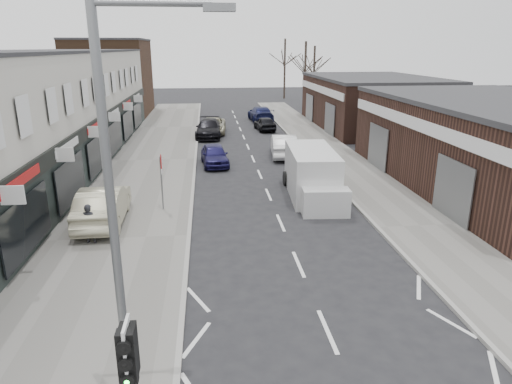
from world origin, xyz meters
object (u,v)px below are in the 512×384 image
object	(u,v)px
white_van	(312,175)
parked_car_left_a	(215,155)
sedan_on_pavement	(103,205)
warning_sign	(161,166)
parked_car_right_b	(265,124)
parked_car_left_c	(212,126)
parked_car_right_c	(261,114)
parked_car_left_b	(209,128)
street_lamp	(122,212)
pedestrian	(89,224)
parked_car_right_a	(284,146)
traffic_light	(130,367)

from	to	relation	value
white_van	parked_car_left_a	size ratio (longest dim) A/B	1.58
sedan_on_pavement	warning_sign	bearing A→B (deg)	-150.42
parked_car_left_a	parked_car_right_b	xyz separation A→B (m)	(4.84, 12.48, -0.04)
parked_car_left_a	parked_car_left_c	world-z (taller)	parked_car_left_c
white_van	parked_car_right_c	world-z (taller)	white_van
parked_car_left_b	parked_car_left_a	bearing A→B (deg)	-85.39
white_van	parked_car_right_c	xyz separation A→B (m)	(0.31, 25.14, -0.38)
warning_sign	parked_car_left_b	size ratio (longest dim) A/B	0.53
street_lamp	parked_car_right_b	size ratio (longest dim) A/B	2.14
parked_car_left_a	parked_car_left_c	size ratio (longest dim) A/B	0.81
parked_car_left_c	pedestrian	bearing A→B (deg)	-98.66
warning_sign	parked_car_left_c	distance (m)	20.29
parked_car_right_c	white_van	bearing A→B (deg)	85.84
sedan_on_pavement	pedestrian	world-z (taller)	sedan_on_pavement
pedestrian	parked_car_right_c	world-z (taller)	pedestrian
white_van	parked_car_right_a	size ratio (longest dim) A/B	1.34
street_lamp	parked_car_right_b	world-z (taller)	street_lamp
parked_car_left_a	parked_car_right_a	size ratio (longest dim) A/B	0.85
parked_car_right_b	parked_car_right_c	xyz separation A→B (m)	(0.26, 5.62, 0.12)
warning_sign	parked_car_right_b	bearing A→B (deg)	70.72
pedestrian	parked_car_right_a	world-z (taller)	pedestrian
pedestrian	parked_car_right_b	distance (m)	26.49
warning_sign	parked_car_right_b	size ratio (longest dim) A/B	0.72
warning_sign	parked_car_left_b	distance (m)	18.47
parked_car_left_a	parked_car_right_a	xyz separation A→B (m)	(4.84, 1.95, 0.10)
white_van	sedan_on_pavement	size ratio (longest dim) A/B	1.29
pedestrian	sedan_on_pavement	bearing A→B (deg)	-81.66
traffic_light	parked_car_left_b	size ratio (longest dim) A/B	0.60
white_van	pedestrian	world-z (taller)	white_van
sedan_on_pavement	pedestrian	bearing A→B (deg)	86.22
warning_sign	parked_car_left_a	distance (m)	9.05
street_lamp	white_van	distance (m)	16.17
warning_sign	parked_car_left_c	xyz separation A→B (m)	(2.57, 20.07, -1.52)
white_van	parked_car_right_a	bearing A→B (deg)	93.46
parked_car_right_a	parked_car_right_b	distance (m)	10.53
parked_car_right_a	parked_car_right_c	xyz separation A→B (m)	(0.26, 16.14, -0.02)
street_lamp	parked_car_left_a	size ratio (longest dim) A/B	2.01
parked_car_left_c	parked_car_right_c	size ratio (longest dim) A/B	0.94
parked_car_left_a	parked_car_right_a	bearing A→B (deg)	17.19
parked_car_right_a	parked_car_right_c	bearing A→B (deg)	-85.32
street_lamp	parked_car_left_b	xyz separation A→B (m)	(1.58, 31.08, -3.88)
parked_car_left_c	parked_car_right_a	world-z (taller)	parked_car_right_a
traffic_light	street_lamp	distance (m)	2.52
pedestrian	parked_car_right_c	xyz separation A→B (m)	(10.09, 30.21, -0.15)
parked_car_right_b	parked_car_right_c	bearing A→B (deg)	-98.46
warning_sign	pedestrian	distance (m)	4.52
sedan_on_pavement	parked_car_right_b	bearing A→B (deg)	-115.18
street_lamp	pedestrian	bearing A→B (deg)	108.54
parked_car_left_b	parked_car_right_b	xyz separation A→B (m)	(5.14, 2.76, -0.11)
traffic_light	street_lamp	world-z (taller)	street_lamp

